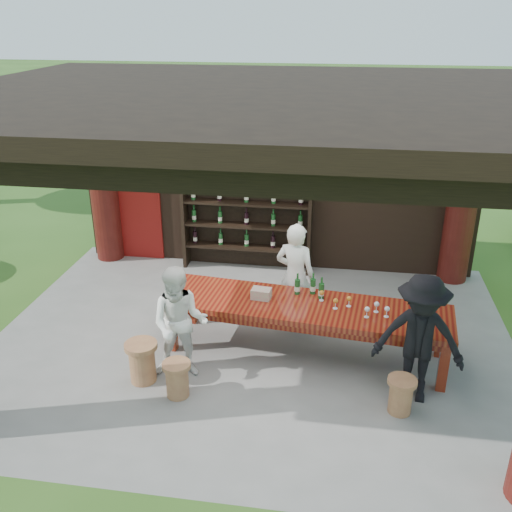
# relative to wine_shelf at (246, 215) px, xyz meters

# --- Properties ---
(ground) EXTENTS (90.00, 90.00, 0.00)m
(ground) POSITION_rel_wine_shelf_xyz_m (0.49, -2.45, -1.02)
(ground) COLOR #2D5119
(ground) RESTS_ON ground
(pavilion) EXTENTS (7.50, 6.00, 3.60)m
(pavilion) POSITION_rel_wine_shelf_xyz_m (0.48, -2.02, 1.11)
(pavilion) COLOR slate
(pavilion) RESTS_ON ground
(wine_shelf) EXTENTS (2.31, 0.35, 2.03)m
(wine_shelf) POSITION_rel_wine_shelf_xyz_m (0.00, 0.00, 0.00)
(wine_shelf) COLOR black
(wine_shelf) RESTS_ON ground
(tasting_table) EXTENTS (3.91, 1.38, 0.75)m
(tasting_table) POSITION_rel_wine_shelf_xyz_m (1.26, -2.64, -0.38)
(tasting_table) COLOR #5D110D
(tasting_table) RESTS_ON ground
(stool_near_left) EXTENTS (0.35, 0.35, 0.46)m
(stool_near_left) POSITION_rel_wine_shelf_xyz_m (-0.21, -3.83, -0.78)
(stool_near_left) COLOR brown
(stool_near_left) RESTS_ON ground
(stool_near_right) EXTENTS (0.34, 0.34, 0.45)m
(stool_near_right) POSITION_rel_wine_shelf_xyz_m (2.46, -3.73, -0.78)
(stool_near_right) COLOR brown
(stool_near_right) RESTS_ON ground
(stool_far_left) EXTENTS (0.42, 0.42, 0.55)m
(stool_far_left) POSITION_rel_wine_shelf_xyz_m (-0.73, -3.60, -0.73)
(stool_far_left) COLOR brown
(stool_far_left) RESTS_ON ground
(host) EXTENTS (0.68, 0.54, 1.63)m
(host) POSITION_rel_wine_shelf_xyz_m (1.05, -1.95, -0.21)
(host) COLOR white
(host) RESTS_ON ground
(guest_woman) EXTENTS (0.79, 0.65, 1.50)m
(guest_woman) POSITION_rel_wine_shelf_xyz_m (-0.27, -3.39, -0.27)
(guest_woman) COLOR white
(guest_woman) RESTS_ON ground
(guest_man) EXTENTS (1.13, 0.74, 1.64)m
(guest_man) POSITION_rel_wine_shelf_xyz_m (2.64, -3.43, -0.20)
(guest_man) COLOR black
(guest_man) RESTS_ON ground
(table_bottles) EXTENTS (0.41, 0.20, 0.31)m
(table_bottles) POSITION_rel_wine_shelf_xyz_m (1.29, -2.36, -0.12)
(table_bottles) COLOR #194C1E
(table_bottles) RESTS_ON tasting_table
(table_glasses) EXTENTS (0.91, 0.44, 0.15)m
(table_glasses) POSITION_rel_wine_shelf_xyz_m (1.91, -2.70, -0.20)
(table_glasses) COLOR silver
(table_glasses) RESTS_ON tasting_table
(napkin_basket) EXTENTS (0.28, 0.21, 0.14)m
(napkin_basket) POSITION_rel_wine_shelf_xyz_m (0.64, -2.56, -0.20)
(napkin_basket) COLOR #BF6672
(napkin_basket) RESTS_ON tasting_table
(shrubs) EXTENTS (18.32, 8.55, 1.36)m
(shrubs) POSITION_rel_wine_shelf_xyz_m (0.94, -1.72, -0.47)
(shrubs) COLOR #194C14
(shrubs) RESTS_ON ground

